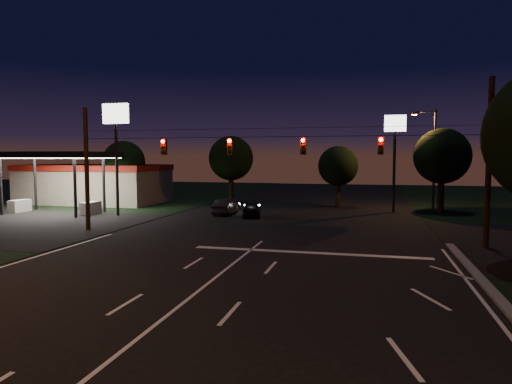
% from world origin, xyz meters
% --- Properties ---
extents(ground, '(140.00, 140.00, 0.00)m').
position_xyz_m(ground, '(0.00, 0.00, 0.00)').
color(ground, black).
rests_on(ground, ground).
extents(stop_bar, '(12.00, 0.50, 0.01)m').
position_xyz_m(stop_bar, '(3.00, 11.50, 0.01)').
color(stop_bar, silver).
rests_on(stop_bar, ground).
extents(utility_pole_right, '(0.30, 0.30, 9.00)m').
position_xyz_m(utility_pole_right, '(12.00, 15.00, 0.00)').
color(utility_pole_right, black).
rests_on(utility_pole_right, ground).
extents(utility_pole_left, '(0.28, 0.28, 8.00)m').
position_xyz_m(utility_pole_left, '(-12.00, 15.00, 0.00)').
color(utility_pole_left, black).
rests_on(utility_pole_left, ground).
extents(signal_span, '(24.00, 0.40, 1.56)m').
position_xyz_m(signal_span, '(-0.00, 14.96, 5.50)').
color(signal_span, black).
rests_on(signal_span, ground).
extents(gas_station, '(14.20, 16.10, 5.25)m').
position_xyz_m(gas_station, '(-21.86, 30.39, 2.38)').
color(gas_station, gray).
rests_on(gas_station, ground).
extents(pole_sign_left_near, '(2.20, 0.30, 9.10)m').
position_xyz_m(pole_sign_left_near, '(-14.00, 22.00, 6.98)').
color(pole_sign_left_near, black).
rests_on(pole_sign_left_near, ground).
extents(pole_sign_right, '(1.80, 0.30, 8.40)m').
position_xyz_m(pole_sign_right, '(8.00, 30.00, 6.24)').
color(pole_sign_right, black).
rests_on(pole_sign_right, ground).
extents(street_light_right_far, '(2.20, 0.35, 9.00)m').
position_xyz_m(street_light_right_far, '(11.24, 32.00, 5.24)').
color(street_light_right_far, black).
rests_on(street_light_right_far, ground).
extents(tree_far_a, '(4.20, 4.20, 6.42)m').
position_xyz_m(tree_far_a, '(-17.98, 30.12, 4.26)').
color(tree_far_a, black).
rests_on(tree_far_a, ground).
extents(tree_far_b, '(4.60, 4.60, 6.98)m').
position_xyz_m(tree_far_b, '(-7.98, 34.13, 4.61)').
color(tree_far_b, black).
rests_on(tree_far_b, ground).
extents(tree_far_c, '(3.80, 3.80, 5.86)m').
position_xyz_m(tree_far_c, '(3.02, 33.10, 3.90)').
color(tree_far_c, black).
rests_on(tree_far_c, ground).
extents(tree_far_d, '(4.80, 4.80, 7.30)m').
position_xyz_m(tree_far_d, '(12.02, 31.13, 4.83)').
color(tree_far_d, black).
rests_on(tree_far_d, ground).
extents(car_oncoming_a, '(2.21, 3.84, 1.23)m').
position_xyz_m(car_oncoming_a, '(-3.29, 24.26, 0.61)').
color(car_oncoming_a, black).
rests_on(car_oncoming_a, ground).
extents(car_oncoming_b, '(1.44, 3.94, 1.29)m').
position_xyz_m(car_oncoming_b, '(-5.69, 25.03, 0.64)').
color(car_oncoming_b, black).
rests_on(car_oncoming_b, ground).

